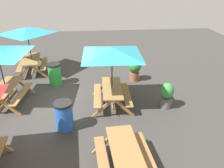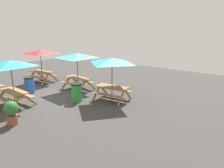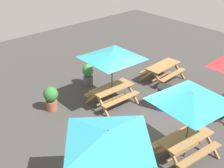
{
  "view_description": "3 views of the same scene",
  "coord_description": "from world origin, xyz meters",
  "px_view_note": "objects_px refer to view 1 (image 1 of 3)",
  "views": [
    {
      "loc": [
        -7.37,
        -1.28,
        4.51
      ],
      "look_at": [
        -0.29,
        -1.94,
        0.9
      ],
      "focal_mm": 35.0,
      "sensor_mm": 36.0,
      "label": 1
    },
    {
      "loc": [
        10.09,
        -7.12,
        3.93
      ],
      "look_at": [
        3.12,
        1.73,
        0.9
      ],
      "focal_mm": 35.0,
      "sensor_mm": 36.0,
      "label": 2
    },
    {
      "loc": [
        7.02,
        6.23,
        6.66
      ],
      "look_at": [
        -0.29,
        -1.94,
        0.9
      ],
      "focal_mm": 50.0,
      "sensor_mm": 36.0,
      "label": 3
    }
  ],
  "objects_px": {
    "picnic_table_2": "(27,34)",
    "potted_plant_1": "(167,95)",
    "potted_plant_0": "(134,69)",
    "trash_bin_green": "(55,74)",
    "picnic_table_0": "(125,155)",
    "trash_bin_blue": "(64,116)",
    "picnic_table_1": "(112,56)"
  },
  "relations": [
    {
      "from": "potted_plant_1",
      "to": "picnic_table_0",
      "type": "bearing_deg",
      "value": 145.52
    },
    {
      "from": "trash_bin_blue",
      "to": "potted_plant_0",
      "type": "distance_m",
      "value": 4.42
    },
    {
      "from": "picnic_table_1",
      "to": "picnic_table_2",
      "type": "relative_size",
      "value": 1.21
    },
    {
      "from": "trash_bin_green",
      "to": "potted_plant_1",
      "type": "bearing_deg",
      "value": -118.13
    },
    {
      "from": "picnic_table_2",
      "to": "potted_plant_1",
      "type": "bearing_deg",
      "value": -130.18
    },
    {
      "from": "picnic_table_2",
      "to": "picnic_table_1",
      "type": "bearing_deg",
      "value": -139.67
    },
    {
      "from": "picnic_table_2",
      "to": "potted_plant_1",
      "type": "height_order",
      "value": "picnic_table_2"
    },
    {
      "from": "trash_bin_blue",
      "to": "potted_plant_1",
      "type": "relative_size",
      "value": 0.98
    },
    {
      "from": "picnic_table_2",
      "to": "potted_plant_1",
      "type": "relative_size",
      "value": 2.34
    },
    {
      "from": "trash_bin_blue",
      "to": "potted_plant_0",
      "type": "bearing_deg",
      "value": -40.66
    },
    {
      "from": "trash_bin_green",
      "to": "potted_plant_1",
      "type": "xyz_separation_m",
      "value": [
        -2.34,
        -4.38,
        0.03
      ]
    },
    {
      "from": "trash_bin_green",
      "to": "potted_plant_1",
      "type": "relative_size",
      "value": 0.98
    },
    {
      "from": "picnic_table_1",
      "to": "trash_bin_green",
      "type": "relative_size",
      "value": 2.88
    },
    {
      "from": "picnic_table_2",
      "to": "trash_bin_blue",
      "type": "xyz_separation_m",
      "value": [
        -4.68,
        -2.03,
        -1.49
      ]
    },
    {
      "from": "picnic_table_1",
      "to": "trash_bin_blue",
      "type": "bearing_deg",
      "value": 129.61
    },
    {
      "from": "picnic_table_2",
      "to": "trash_bin_blue",
      "type": "bearing_deg",
      "value": -163.36
    },
    {
      "from": "picnic_table_1",
      "to": "trash_bin_green",
      "type": "xyz_separation_m",
      "value": [
        2.02,
        2.38,
        -1.49
      ]
    },
    {
      "from": "picnic_table_0",
      "to": "picnic_table_1",
      "type": "relative_size",
      "value": 0.67
    },
    {
      "from": "trash_bin_green",
      "to": "picnic_table_0",
      "type": "bearing_deg",
      "value": -155.18
    },
    {
      "from": "picnic_table_2",
      "to": "potted_plant_0",
      "type": "distance_m",
      "value": 5.28
    },
    {
      "from": "potted_plant_0",
      "to": "trash_bin_green",
      "type": "bearing_deg",
      "value": 91.03
    },
    {
      "from": "trash_bin_green",
      "to": "trash_bin_blue",
      "type": "xyz_separation_m",
      "value": [
        -3.29,
        -0.74,
        0.0
      ]
    },
    {
      "from": "picnic_table_0",
      "to": "picnic_table_2",
      "type": "bearing_deg",
      "value": 25.01
    },
    {
      "from": "picnic_table_0",
      "to": "potted_plant_0",
      "type": "distance_m",
      "value": 5.41
    },
    {
      "from": "picnic_table_1",
      "to": "trash_bin_blue",
      "type": "xyz_separation_m",
      "value": [
        -1.27,
        1.64,
        -1.49
      ]
    },
    {
      "from": "trash_bin_green",
      "to": "trash_bin_blue",
      "type": "bearing_deg",
      "value": -167.31
    },
    {
      "from": "trash_bin_green",
      "to": "trash_bin_blue",
      "type": "relative_size",
      "value": 1.0
    },
    {
      "from": "trash_bin_green",
      "to": "potted_plant_0",
      "type": "relative_size",
      "value": 0.98
    },
    {
      "from": "potted_plant_0",
      "to": "potted_plant_1",
      "type": "distance_m",
      "value": 2.52
    },
    {
      "from": "picnic_table_1",
      "to": "trash_bin_blue",
      "type": "distance_m",
      "value": 2.56
    },
    {
      "from": "picnic_table_1",
      "to": "picnic_table_2",
      "type": "bearing_deg",
      "value": 48.95
    },
    {
      "from": "picnic_table_2",
      "to": "potted_plant_0",
      "type": "height_order",
      "value": "picnic_table_2"
    }
  ]
}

